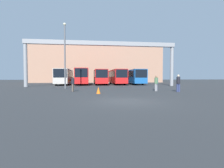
# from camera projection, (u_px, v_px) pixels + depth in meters

# --- Properties ---
(ground_plane) EXTENTS (200.00, 200.00, 0.00)m
(ground_plane) POSITION_uv_depth(u_px,v_px,m) (126.00, 101.00, 11.24)
(ground_plane) COLOR #2D3033
(building_backdrop) EXTENTS (38.95, 12.00, 10.50)m
(building_backdrop) POSITION_uv_depth(u_px,v_px,m) (96.00, 66.00, 55.17)
(building_backdrop) COLOR tan
(building_backdrop) RESTS_ON ground
(overhead_gantry) EXTENTS (25.50, 0.80, 7.62)m
(overhead_gantry) POSITION_uv_depth(u_px,v_px,m) (103.00, 49.00, 29.60)
(overhead_gantry) COLOR gray
(overhead_gantry) RESTS_ON ground
(bus_slot_0) EXTENTS (2.56, 11.44, 3.14)m
(bus_slot_0) POSITION_uv_depth(u_px,v_px,m) (64.00, 76.00, 36.40)
(bus_slot_0) COLOR beige
(bus_slot_0) RESTS_ON ground
(bus_slot_1) EXTENTS (2.55, 10.27, 3.27)m
(bus_slot_1) POSITION_uv_depth(u_px,v_px,m) (82.00, 76.00, 36.31)
(bus_slot_1) COLOR red
(bus_slot_1) RESTS_ON ground
(bus_slot_2) EXTENTS (2.43, 10.29, 3.07)m
(bus_slot_2) POSITION_uv_depth(u_px,v_px,m) (100.00, 76.00, 36.81)
(bus_slot_2) COLOR red
(bus_slot_2) RESTS_ON ground
(bus_slot_3) EXTENTS (2.43, 11.76, 3.11)m
(bus_slot_3) POSITION_uv_depth(u_px,v_px,m) (117.00, 76.00, 38.02)
(bus_slot_3) COLOR red
(bus_slot_3) RESTS_ON ground
(bus_slot_4) EXTENTS (2.56, 12.18, 3.11)m
(bus_slot_4) POSITION_uv_depth(u_px,v_px,m) (133.00, 76.00, 38.72)
(bus_slot_4) COLOR #1959A5
(bus_slot_4) RESTS_ON ground
(pedestrian_far_center) EXTENTS (0.36, 0.36, 1.73)m
(pedestrian_far_center) POSITION_uv_depth(u_px,v_px,m) (156.00, 83.00, 19.47)
(pedestrian_far_center) COLOR gray
(pedestrian_far_center) RESTS_ON ground
(pedestrian_near_right) EXTENTS (0.35, 0.35, 1.67)m
(pedestrian_near_right) POSITION_uv_depth(u_px,v_px,m) (73.00, 83.00, 18.85)
(pedestrian_near_right) COLOR brown
(pedestrian_near_right) RESTS_ON ground
(pedestrian_near_center) EXTENTS (0.34, 0.34, 1.64)m
(pedestrian_near_center) POSITION_uv_depth(u_px,v_px,m) (157.00, 83.00, 20.83)
(pedestrian_near_center) COLOR navy
(pedestrian_near_center) RESTS_ON ground
(pedestrian_near_left) EXTENTS (0.38, 0.38, 1.82)m
(pedestrian_near_left) POSITION_uv_depth(u_px,v_px,m) (178.00, 83.00, 18.45)
(pedestrian_near_left) COLOR navy
(pedestrian_near_left) RESTS_ON ground
(traffic_cone) EXTENTS (0.40, 0.40, 0.63)m
(traffic_cone) POSITION_uv_depth(u_px,v_px,m) (98.00, 90.00, 16.40)
(traffic_cone) COLOR orange
(traffic_cone) RESTS_ON ground
(lamp_post) EXTENTS (0.36, 0.36, 8.82)m
(lamp_post) POSITION_uv_depth(u_px,v_px,m) (65.00, 53.00, 23.44)
(lamp_post) COLOR #595B60
(lamp_post) RESTS_ON ground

